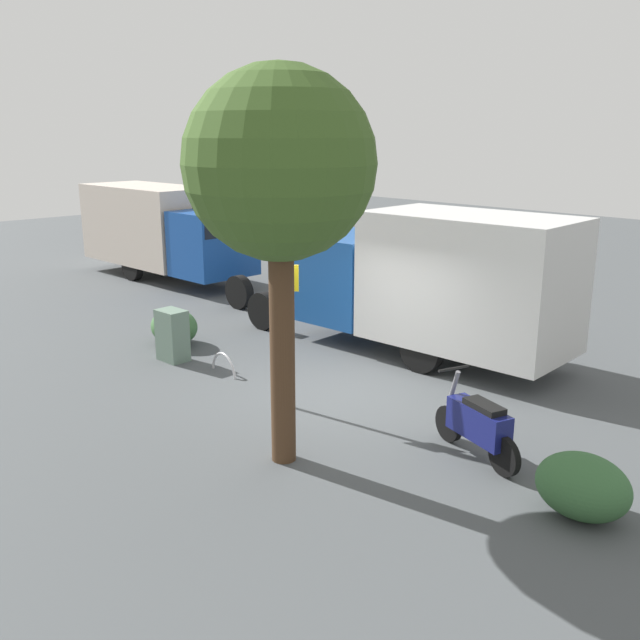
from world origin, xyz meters
TOP-DOWN VIEW (x-y plane):
  - ground_plane at (0.00, 0.00)m, footprint 60.00×60.00m
  - box_truck_near at (0.36, -2.93)m, footprint 7.53×2.64m
  - box_truck_far at (11.11, -3.28)m, footprint 8.61×2.53m
  - motorcycle at (-3.12, 0.38)m, footprint 1.76×0.76m
  - stop_sign at (0.25, 1.07)m, footprint 0.71×0.33m
  - street_tree at (-1.23, 2.42)m, footprint 2.53×2.53m
  - utility_cabinet at (3.78, 1.12)m, footprint 0.64×0.47m
  - bike_rack_hoop at (2.40, 0.86)m, footprint 0.85×0.12m
  - shrub_near_sign at (-4.91, 0.78)m, footprint 1.17×0.96m
  - shrub_mid_verge at (4.74, 0.49)m, footprint 1.17×0.96m

SIDE VIEW (x-z plane):
  - ground_plane at x=0.00m, z-range 0.00..0.00m
  - bike_rack_hoop at x=2.40m, z-range -0.43..0.43m
  - shrub_near_sign at x=-4.91m, z-range 0.00..0.80m
  - shrub_mid_verge at x=4.74m, z-range 0.00..0.80m
  - motorcycle at x=-3.12m, z-range -0.08..1.12m
  - utility_cabinet at x=3.78m, z-range 0.00..1.07m
  - box_truck_far at x=11.11m, z-range 0.16..3.06m
  - box_truck_near at x=0.36m, z-range 0.13..3.18m
  - stop_sign at x=0.25m, z-range 0.55..3.82m
  - street_tree at x=-1.23m, z-range 1.39..6.83m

